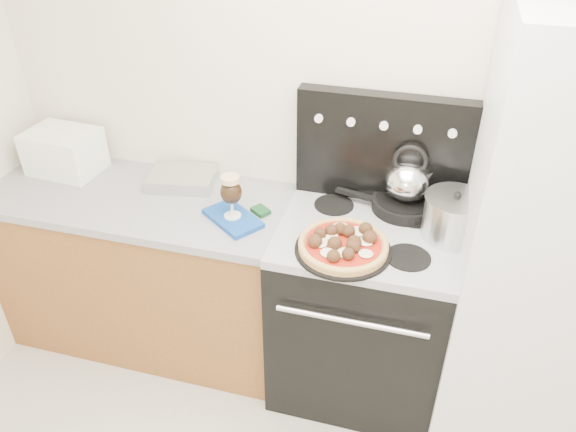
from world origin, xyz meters
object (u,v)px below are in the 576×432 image
(pizza, at_px, (343,243))
(oven_mitt, at_px, (233,218))
(skillet, at_px, (404,204))
(stove_body, at_px, (360,313))
(base_cabinet, at_px, (150,272))
(tea_kettle, at_px, (408,178))
(pizza_pan, at_px, (343,250))
(stock_pot, at_px, (453,218))
(beer_glass, at_px, (231,196))
(toaster_oven, at_px, (64,151))
(fridge, at_px, (546,255))

(pizza, bearing_deg, oven_mitt, 167.29)
(pizza, bearing_deg, skillet, 61.32)
(stove_body, distance_m, oven_mitt, 0.76)
(base_cabinet, bearing_deg, tea_kettle, 8.22)
(pizza_pan, xyz_separation_m, stock_pot, (0.41, 0.22, 0.08))
(base_cabinet, xyz_separation_m, beer_glass, (0.51, -0.08, 0.59))
(base_cabinet, height_order, stove_body, stove_body)
(beer_glass, xyz_separation_m, stock_pot, (0.93, 0.11, -0.02))
(tea_kettle, bearing_deg, pizza_pan, -136.64)
(pizza, relative_size, skillet, 1.24)
(stove_body, bearing_deg, skillet, 57.74)
(base_cabinet, relative_size, tea_kettle, 6.54)
(toaster_oven, distance_m, tea_kettle, 1.69)
(oven_mitt, xyz_separation_m, beer_glass, (0.00, 0.00, 0.11))
(stove_body, relative_size, skillet, 3.03)
(beer_glass, bearing_deg, oven_mitt, 0.00)
(pizza, distance_m, skillet, 0.43)
(skillet, distance_m, tea_kettle, 0.14)
(base_cabinet, distance_m, tea_kettle, 1.41)
(fridge, relative_size, beer_glass, 9.30)
(oven_mitt, distance_m, stock_pot, 0.94)
(base_cabinet, relative_size, oven_mitt, 5.39)
(fridge, distance_m, beer_glass, 1.29)
(tea_kettle, bearing_deg, oven_mitt, -177.99)
(pizza_pan, bearing_deg, tea_kettle, 61.32)
(pizza, bearing_deg, beer_glass, 167.29)
(stove_body, distance_m, skillet, 0.56)
(stove_body, xyz_separation_m, toaster_oven, (-1.55, 0.15, 0.57))
(base_cabinet, bearing_deg, pizza, -10.97)
(pizza_pan, xyz_separation_m, pizza, (0.00, 0.00, 0.03))
(toaster_oven, bearing_deg, stove_body, -1.26)
(stock_pot, bearing_deg, base_cabinet, -179.01)
(fridge, relative_size, tea_kettle, 8.56)
(oven_mitt, height_order, pizza, pizza)
(tea_kettle, bearing_deg, stove_body, -140.23)
(beer_glass, xyz_separation_m, skillet, (0.72, 0.26, -0.08))
(stove_body, relative_size, fridge, 0.46)
(pizza_pan, bearing_deg, pizza, 0.00)
(pizza, distance_m, stock_pot, 0.47)
(stove_body, height_order, skillet, skillet)
(fridge, height_order, skillet, fridge)
(pizza_pan, height_order, skillet, skillet)
(pizza, relative_size, stock_pot, 1.48)
(stove_body, height_order, pizza_pan, pizza_pan)
(toaster_oven, height_order, stock_pot, toaster_oven)
(toaster_oven, relative_size, oven_mitt, 1.25)
(oven_mitt, relative_size, stock_pot, 1.11)
(fridge, height_order, pizza_pan, fridge)
(tea_kettle, bearing_deg, skillet, 0.00)
(base_cabinet, height_order, beer_glass, beer_glass)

